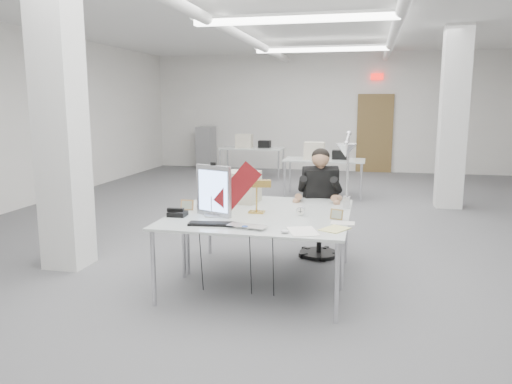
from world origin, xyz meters
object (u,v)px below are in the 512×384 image
(office_chair, at_px, (320,215))
(monitor, at_px, (214,191))
(desk_phone, at_px, (178,214))
(architect_lamp, at_px, (347,168))
(desk_main, at_px, (251,224))
(seated_person, at_px, (320,185))
(bankers_lamp, at_px, (257,196))
(beige_monitor, at_px, (242,187))
(laptop, at_px, (245,228))

(office_chair, bearing_deg, monitor, -143.55)
(desk_phone, xyz_separation_m, architect_lamp, (1.63, 0.55, 0.45))
(desk_main, bearing_deg, architect_lamp, 37.30)
(seated_person, xyz_separation_m, monitor, (-0.94, -1.25, 0.11))
(bankers_lamp, xyz_separation_m, desk_phone, (-0.74, -0.32, -0.15))
(office_chair, relative_size, beige_monitor, 2.84)
(beige_monitor, bearing_deg, office_chair, 39.51)
(desk_main, relative_size, desk_phone, 10.21)
(desk_main, distance_m, seated_person, 1.54)
(architect_lamp, bearing_deg, desk_main, -141.01)
(desk_main, distance_m, beige_monitor, 1.01)
(desk_phone, bearing_deg, monitor, 14.52)
(seated_person, xyz_separation_m, architect_lamp, (0.34, -0.80, 0.32))
(desk_main, bearing_deg, monitor, 155.63)
(office_chair, distance_m, monitor, 1.68)
(office_chair, distance_m, laptop, 1.86)
(seated_person, distance_m, architect_lamp, 0.93)
(desk_main, height_order, seated_person, seated_person)
(desk_main, height_order, beige_monitor, beige_monitor)
(bankers_lamp, distance_m, beige_monitor, 0.60)
(laptop, bearing_deg, desk_main, 102.47)
(desk_main, distance_m, desk_phone, 0.79)
(desk_main, bearing_deg, bankers_lamp, 95.80)
(desk_main, distance_m, laptop, 0.28)
(laptop, relative_size, beige_monitor, 0.98)
(monitor, distance_m, bankers_lamp, 0.46)
(desk_main, xyz_separation_m, seated_person, (0.51, 1.45, 0.16))
(desk_main, relative_size, monitor, 3.52)
(desk_main, relative_size, seated_person, 1.92)
(desk_main, xyz_separation_m, architect_lamp, (0.85, 0.65, 0.48))
(office_chair, xyz_separation_m, bankers_lamp, (-0.55, -1.08, 0.40))
(beige_monitor, relative_size, architect_lamp, 0.40)
(seated_person, xyz_separation_m, bankers_lamp, (-0.55, -1.03, 0.03))
(bankers_lamp, bearing_deg, monitor, -164.33)
(office_chair, relative_size, seated_person, 1.12)
(architect_lamp, bearing_deg, laptop, -130.82)
(architect_lamp, bearing_deg, beige_monitor, 167.80)
(desk_phone, bearing_deg, office_chair, 46.54)
(architect_lamp, bearing_deg, seated_person, 114.97)
(bankers_lamp, height_order, architect_lamp, architect_lamp)
(desk_main, bearing_deg, laptop, -88.89)
(laptop, bearing_deg, desk_phone, 166.01)
(laptop, height_order, beige_monitor, beige_monitor)
(seated_person, bearing_deg, bankers_lamp, -135.90)
(beige_monitor, bearing_deg, desk_main, -64.49)
(desk_main, height_order, office_chair, office_chair)
(desk_phone, bearing_deg, architect_lamp, 17.81)
(desk_main, xyz_separation_m, office_chair, (0.51, 1.50, -0.22))
(office_chair, height_order, laptop, office_chair)
(desk_main, xyz_separation_m, desk_phone, (-0.78, 0.10, 0.03))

